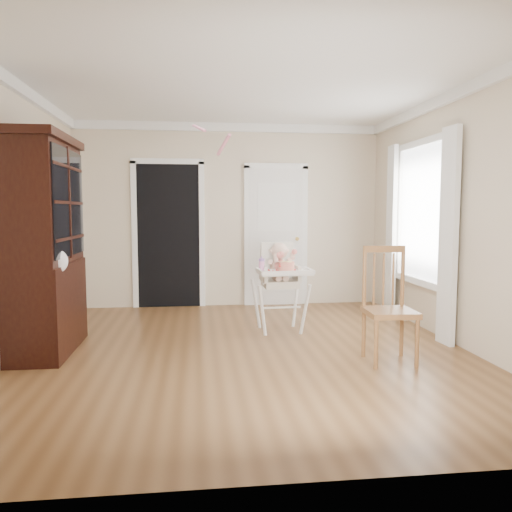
{
  "coord_description": "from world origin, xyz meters",
  "views": [
    {
      "loc": [
        -0.49,
        -4.95,
        1.43
      ],
      "look_at": [
        0.19,
        0.7,
        0.91
      ],
      "focal_mm": 35.0,
      "sensor_mm": 36.0,
      "label": 1
    }
  ],
  "objects": [
    {
      "name": "doorway",
      "position": [
        -0.9,
        2.48,
        1.11
      ],
      "size": [
        1.06,
        0.05,
        2.22
      ],
      "color": "black",
      "rests_on": "wall_back"
    },
    {
      "name": "streamer",
      "position": [
        -0.45,
        0.49,
        2.3
      ],
      "size": [
        0.15,
        0.48,
        0.15
      ],
      "primitive_type": null,
      "rotation": [
        0.26,
        0.0,
        0.24
      ],
      "color": "pink",
      "rests_on": "ceiling"
    },
    {
      "name": "closet_door",
      "position": [
        0.7,
        2.48,
        1.02
      ],
      "size": [
        0.96,
        0.09,
        2.13
      ],
      "color": "white",
      "rests_on": "wall_back"
    },
    {
      "name": "floor",
      "position": [
        0.0,
        0.0,
        0.0
      ],
      "size": [
        5.0,
        5.0,
        0.0
      ],
      "primitive_type": "plane",
      "color": "brown",
      "rests_on": "ground"
    },
    {
      "name": "cake",
      "position": [
        0.51,
        0.55,
        0.8
      ],
      "size": [
        0.24,
        0.24,
        0.11
      ],
      "color": "silver",
      "rests_on": "high_chair"
    },
    {
      "name": "dining_chair",
      "position": [
        1.31,
        -0.5,
        0.51
      ],
      "size": [
        0.46,
        0.46,
        1.09
      ],
      "rotation": [
        0.0,
        0.0,
        -0.04
      ],
      "color": "brown",
      "rests_on": "floor"
    },
    {
      "name": "high_chair",
      "position": [
        0.48,
        0.79,
        0.66
      ],
      "size": [
        0.64,
        0.78,
        1.07
      ],
      "rotation": [
        0.0,
        0.0,
        0.04
      ],
      "color": "white",
      "rests_on": "floor"
    },
    {
      "name": "wall_right",
      "position": [
        2.25,
        0.0,
        1.35
      ],
      "size": [
        0.0,
        5.0,
        5.0
      ],
      "primitive_type": "plane",
      "rotation": [
        1.57,
        0.0,
        -1.57
      ],
      "color": "beige",
      "rests_on": "floor"
    },
    {
      "name": "window_right",
      "position": [
        2.18,
        0.8,
        1.29
      ],
      "size": [
        0.13,
        1.84,
        2.3
      ],
      "color": "white",
      "rests_on": "wall_right"
    },
    {
      "name": "baby",
      "position": [
        0.48,
        0.82,
        0.81
      ],
      "size": [
        0.31,
        0.24,
        0.47
      ],
      "rotation": [
        0.0,
        0.0,
        0.04
      ],
      "color": "beige",
      "rests_on": "high_chair"
    },
    {
      "name": "wall_left",
      "position": [
        -2.25,
        0.0,
        1.35
      ],
      "size": [
        0.0,
        5.0,
        5.0
      ],
      "primitive_type": "plane",
      "rotation": [
        1.57,
        0.0,
        1.57
      ],
      "color": "beige",
      "rests_on": "floor"
    },
    {
      "name": "ceiling",
      "position": [
        0.0,
        0.0,
        2.7
      ],
      "size": [
        5.0,
        5.0,
        0.0
      ],
      "primitive_type": "plane",
      "rotation": [
        3.14,
        0.0,
        0.0
      ],
      "color": "white",
      "rests_on": "wall_back"
    },
    {
      "name": "wall_back",
      "position": [
        0.0,
        2.5,
        1.35
      ],
      "size": [
        4.5,
        0.0,
        4.5
      ],
      "primitive_type": "plane",
      "rotation": [
        1.57,
        0.0,
        0.0
      ],
      "color": "beige",
      "rests_on": "floor"
    },
    {
      "name": "crown_molding",
      "position": [
        0.0,
        0.0,
        2.64
      ],
      "size": [
        4.5,
        5.0,
        0.12
      ],
      "primitive_type": null,
      "color": "white",
      "rests_on": "ceiling"
    },
    {
      "name": "china_cabinet",
      "position": [
        -1.99,
        0.22,
        1.08
      ],
      "size": [
        0.57,
        1.28,
        2.17
      ],
      "color": "black",
      "rests_on": "floor"
    },
    {
      "name": "sippy_cup",
      "position": [
        0.25,
        0.67,
        0.82
      ],
      "size": [
        0.07,
        0.07,
        0.17
      ],
      "rotation": [
        0.0,
        0.0,
        0.04
      ],
      "color": "pink",
      "rests_on": "high_chair"
    }
  ]
}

